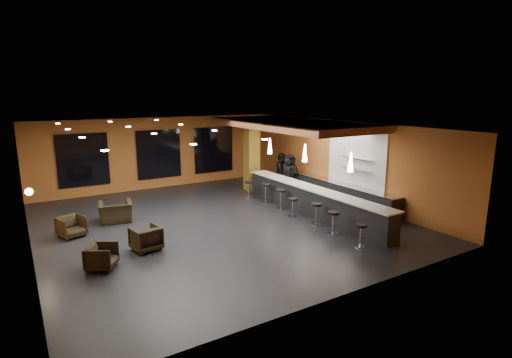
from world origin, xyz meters
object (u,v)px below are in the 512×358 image
bar_stool_5 (266,191)px  armchair_d (116,212)px  armchair_c (71,227)px  bar_stool_0 (361,232)px  pendant_1 (305,153)px  prep_counter (340,194)px  pendant_0 (351,162)px  armchair_b (146,238)px  armchair_a (102,257)px  bar_stool_3 (293,205)px  staff_c (291,173)px  column (252,155)px  bar_counter (312,201)px  bar_stool_1 (333,220)px  staff_b (282,172)px  staff_a (288,177)px  bar_stool_4 (281,197)px  bar_stool_2 (317,211)px  bar_stool_6 (249,187)px  pendant_2 (270,146)px

bar_stool_5 → armchair_d: bearing=174.0°
armchair_c → bar_stool_0: bar_stool_0 is taller
pendant_1 → armchair_c: bearing=169.4°
prep_counter → pendant_0: size_ratio=8.57×
armchair_b → bar_stool_0: bearing=141.0°
prep_counter → armchair_b: 8.71m
pendant_0 → armchair_a: 8.38m
pendant_1 → bar_stool_3: (-0.90, -0.47, -1.88)m
staff_c → bar_stool_0: bearing=-89.9°
pendant_1 → column: bearing=90.0°
armchair_b → bar_stool_5: bearing=-166.2°
bar_counter → armchair_a: bar_counter is taller
bar_counter → bar_stool_1: (-0.93, -2.26, 0.01)m
staff_b → bar_stool_1: 6.32m
armchair_b → bar_stool_1: size_ratio=1.02×
pendant_0 → armchair_c: (-8.43, 4.08, -2.00)m
bar_counter → prep_counter: 2.06m
armchair_c → bar_stool_1: (7.50, -4.34, 0.16)m
prep_counter → staff_a: 2.68m
bar_counter → bar_stool_4: (-0.69, 1.11, 0.03)m
bar_stool_0 → column: bearing=83.4°
bar_counter → bar_stool_1: bar_counter is taller
bar_counter → bar_stool_4: size_ratio=9.65×
pendant_0 → bar_stool_2: bearing=131.3°
staff_b → bar_stool_2: (-1.91, -4.85, -0.42)m
bar_counter → pendant_1: bearing=90.0°
staff_a → bar_stool_6: bearing=154.7°
pendant_2 → armchair_c: bearing=-173.8°
pendant_1 → staff_c: (1.35, 2.74, -1.43)m
armchair_c → staff_a: bearing=-14.0°
bar_counter → pendant_1: size_ratio=11.43×
pendant_2 → bar_stool_4: size_ratio=0.84×
armchair_c → bar_stool_3: 7.81m
armchair_a → bar_stool_1: bar_stool_1 is taller
staff_b → bar_stool_5: staff_b is taller
bar_stool_1 → pendant_1: bearing=71.4°
prep_counter → bar_stool_6: prep_counter is taller
bar_stool_0 → bar_stool_2: bar_stool_2 is taller
pendant_1 → bar_stool_6: pendant_1 is taller
pendant_0 → staff_b: pendant_0 is taller
armchair_d → bar_stool_4: size_ratio=1.40×
bar_counter → pendant_2: 3.52m
column → pendant_2: 1.71m
armchair_a → bar_stool_6: size_ratio=0.94×
prep_counter → bar_stool_1: size_ratio=7.54×
bar_stool_1 → bar_stool_4: (0.24, 3.37, 0.02)m
staff_b → armchair_d: bearing=164.5°
prep_counter → armchair_a: 10.19m
pendant_0 → bar_stool_5: 4.71m
bar_stool_0 → bar_stool_4: (0.26, 4.64, 0.07)m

